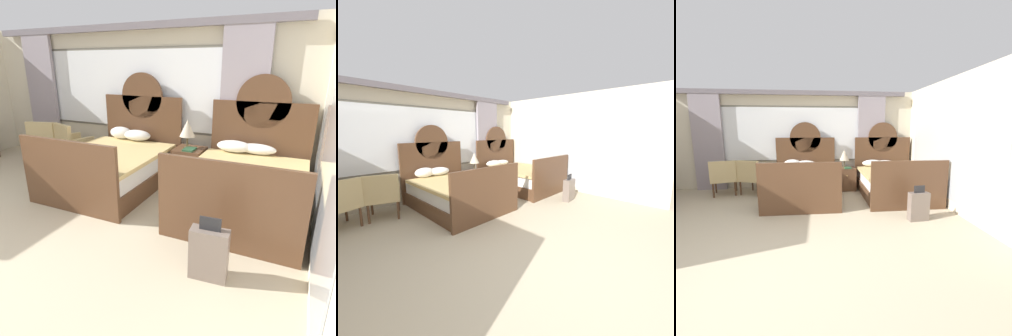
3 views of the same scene
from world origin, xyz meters
The scene contains 11 objects.
ground_plane centered at (0.00, 0.00, 0.00)m, with size 24.00×24.00×0.00m, color #BCAD8E.
wall_back_window centered at (0.00, 4.07, 1.41)m, with size 6.86×0.22×2.70m.
wall_right_mirror centered at (3.46, 1.76, 1.35)m, with size 0.08×4.67×2.70m.
bed_near_window centered at (0.35, 2.92, 0.37)m, with size 1.61×2.15×1.84m.
bed_near_mirror centered at (2.55, 2.91, 0.37)m, with size 1.61×2.15×1.84m.
nightstand_between_beds centered at (1.46, 3.58, 0.30)m, with size 0.50×0.53×0.61m.
table_lamp_on_nightstand centered at (1.41, 3.58, 0.95)m, with size 0.27×0.27×0.49m.
book_on_nightstand centered at (1.49, 3.48, 0.62)m, with size 0.18×0.26×0.03m.
armchair_by_window_left centered at (-0.98, 3.37, 0.50)m, with size 0.75×0.75×0.89m.
armchair_by_window_centre centered at (-1.66, 3.37, 0.50)m, with size 0.73×0.73×0.89m.
suitcase_on_floor centered at (2.53, 1.30, 0.27)m, with size 0.38×0.19×0.66m.
Camera 2 is at (-2.13, -1.03, 1.67)m, focal length 22.39 mm.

